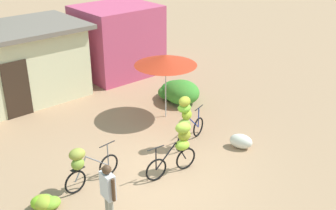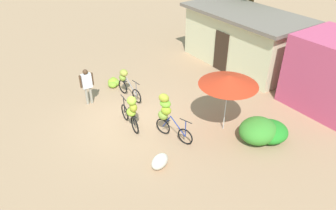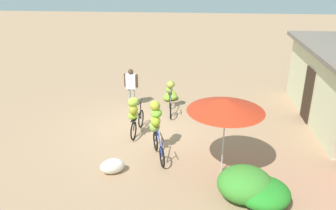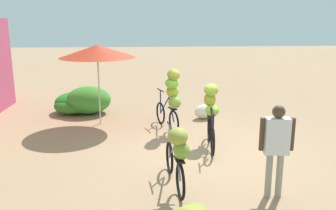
{
  "view_description": "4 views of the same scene",
  "coord_description": "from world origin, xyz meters",
  "px_view_note": "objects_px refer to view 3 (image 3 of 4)",
  "views": [
    {
      "loc": [
        -6.19,
        -7.3,
        6.48
      ],
      "look_at": [
        1.18,
        1.23,
        1.28
      ],
      "focal_mm": 44.63,
      "sensor_mm": 36.0,
      "label": 1
    },
    {
      "loc": [
        8.89,
        -4.49,
        7.11
      ],
      "look_at": [
        0.67,
        1.25,
        0.71
      ],
      "focal_mm": 33.29,
      "sensor_mm": 36.0,
      "label": 2
    },
    {
      "loc": [
        10.95,
        1.81,
        5.64
      ],
      "look_at": [
        0.56,
        0.97,
        1.28
      ],
      "focal_mm": 37.3,
      "sensor_mm": 36.0,
      "label": 3
    },
    {
      "loc": [
        -7.75,
        1.43,
        2.98
      ],
      "look_at": [
        0.06,
        0.87,
        1.07
      ],
      "focal_mm": 38.44,
      "sensor_mm": 36.0,
      "label": 4
    }
  ],
  "objects_px": {
    "market_umbrella": "(226,105)",
    "bicycle_center_loaded": "(156,124)",
    "bicycle_near_pile": "(134,113)",
    "produce_sack": "(112,166)",
    "person_vendor": "(131,84)",
    "bicycle_leftmost": "(170,93)",
    "banana_pile_on_ground": "(171,96)"
  },
  "relations": [
    {
      "from": "bicycle_leftmost",
      "to": "banana_pile_on_ground",
      "type": "bearing_deg",
      "value": -176.66
    },
    {
      "from": "bicycle_center_loaded",
      "to": "person_vendor",
      "type": "height_order",
      "value": "bicycle_center_loaded"
    },
    {
      "from": "market_umbrella",
      "to": "person_vendor",
      "type": "distance_m",
      "value": 5.82
    },
    {
      "from": "person_vendor",
      "to": "market_umbrella",
      "type": "bearing_deg",
      "value": 36.72
    },
    {
      "from": "produce_sack",
      "to": "bicycle_center_loaded",
      "type": "bearing_deg",
      "value": 137.56
    },
    {
      "from": "bicycle_leftmost",
      "to": "person_vendor",
      "type": "bearing_deg",
      "value": -100.72
    },
    {
      "from": "banana_pile_on_ground",
      "to": "produce_sack",
      "type": "relative_size",
      "value": 1.05
    },
    {
      "from": "produce_sack",
      "to": "person_vendor",
      "type": "height_order",
      "value": "person_vendor"
    },
    {
      "from": "market_umbrella",
      "to": "person_vendor",
      "type": "height_order",
      "value": "market_umbrella"
    },
    {
      "from": "market_umbrella",
      "to": "bicycle_near_pile",
      "type": "distance_m",
      "value": 3.63
    },
    {
      "from": "bicycle_near_pile",
      "to": "person_vendor",
      "type": "distance_m",
      "value": 2.72
    },
    {
      "from": "bicycle_near_pile",
      "to": "person_vendor",
      "type": "xyz_separation_m",
      "value": [
        -2.65,
        -0.59,
        0.1
      ]
    },
    {
      "from": "market_umbrella",
      "to": "banana_pile_on_ground",
      "type": "height_order",
      "value": "market_umbrella"
    },
    {
      "from": "bicycle_center_loaded",
      "to": "banana_pile_on_ground",
      "type": "xyz_separation_m",
      "value": [
        -4.55,
        0.11,
        -0.85
      ]
    },
    {
      "from": "bicycle_near_pile",
      "to": "produce_sack",
      "type": "xyz_separation_m",
      "value": [
        2.26,
        -0.27,
        -0.65
      ]
    },
    {
      "from": "bicycle_leftmost",
      "to": "person_vendor",
      "type": "relative_size",
      "value": 1.06
    },
    {
      "from": "bicycle_near_pile",
      "to": "produce_sack",
      "type": "bearing_deg",
      "value": -6.84
    },
    {
      "from": "produce_sack",
      "to": "bicycle_near_pile",
      "type": "bearing_deg",
      "value": 173.16
    },
    {
      "from": "bicycle_near_pile",
      "to": "banana_pile_on_ground",
      "type": "xyz_separation_m",
      "value": [
        -3.51,
        0.96,
        -0.71
      ]
    },
    {
      "from": "market_umbrella",
      "to": "bicycle_center_loaded",
      "type": "height_order",
      "value": "market_umbrella"
    },
    {
      "from": "bicycle_leftmost",
      "to": "produce_sack",
      "type": "relative_size",
      "value": 2.42
    },
    {
      "from": "market_umbrella",
      "to": "bicycle_near_pile",
      "type": "xyz_separation_m",
      "value": [
        -1.93,
        -2.83,
        -1.2
      ]
    },
    {
      "from": "market_umbrella",
      "to": "bicycle_near_pile",
      "type": "bearing_deg",
      "value": -124.3
    },
    {
      "from": "bicycle_center_loaded",
      "to": "person_vendor",
      "type": "relative_size",
      "value": 1.07
    },
    {
      "from": "bicycle_near_pile",
      "to": "banana_pile_on_ground",
      "type": "height_order",
      "value": "bicycle_near_pile"
    },
    {
      "from": "bicycle_near_pile",
      "to": "person_vendor",
      "type": "height_order",
      "value": "person_vendor"
    },
    {
      "from": "bicycle_near_pile",
      "to": "bicycle_center_loaded",
      "type": "bearing_deg",
      "value": 39.41
    },
    {
      "from": "bicycle_center_loaded",
      "to": "person_vendor",
      "type": "distance_m",
      "value": 3.96
    },
    {
      "from": "bicycle_leftmost",
      "to": "banana_pile_on_ground",
      "type": "relative_size",
      "value": 2.31
    },
    {
      "from": "bicycle_center_loaded",
      "to": "produce_sack",
      "type": "xyz_separation_m",
      "value": [
        1.23,
        -1.12,
        -0.79
      ]
    },
    {
      "from": "market_umbrella",
      "to": "produce_sack",
      "type": "height_order",
      "value": "market_umbrella"
    },
    {
      "from": "bicycle_center_loaded",
      "to": "banana_pile_on_ground",
      "type": "relative_size",
      "value": 2.32
    }
  ]
}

